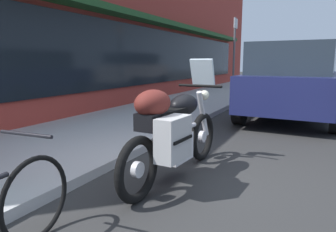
{
  "coord_description": "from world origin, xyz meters",
  "views": [
    {
      "loc": [
        -3.26,
        -1.23,
        1.37
      ],
      "look_at": [
        0.2,
        0.44,
        0.7
      ],
      "focal_mm": 33.24,
      "sensor_mm": 36.0,
      "label": 1
    }
  ],
  "objects_px": {
    "parking_sign_pole": "(234,51)",
    "parked_car_down_block": "(300,71)",
    "touring_motorcycle": "(173,130)",
    "parked_minivan": "(295,80)"
  },
  "relations": [
    {
      "from": "touring_motorcycle",
      "to": "parked_car_down_block",
      "type": "xyz_separation_m",
      "value": [
        11.87,
        -0.7,
        0.35
      ]
    },
    {
      "from": "parked_minivan",
      "to": "parking_sign_pole",
      "type": "xyz_separation_m",
      "value": [
        2.62,
        2.17,
        0.79
      ]
    },
    {
      "from": "touring_motorcycle",
      "to": "parked_minivan",
      "type": "xyz_separation_m",
      "value": [
        5.05,
        -0.94,
        0.32
      ]
    },
    {
      "from": "parked_minivan",
      "to": "parking_sign_pole",
      "type": "relative_size",
      "value": 1.72
    },
    {
      "from": "parked_minivan",
      "to": "parked_car_down_block",
      "type": "xyz_separation_m",
      "value": [
        6.82,
        0.24,
        0.03
      ]
    },
    {
      "from": "parked_minivan",
      "to": "parking_sign_pole",
      "type": "bearing_deg",
      "value": 39.71
    },
    {
      "from": "parked_car_down_block",
      "to": "parked_minivan",
      "type": "bearing_deg",
      "value": -177.96
    },
    {
      "from": "parking_sign_pole",
      "to": "parked_car_down_block",
      "type": "xyz_separation_m",
      "value": [
        4.2,
        -1.93,
        -0.76
      ]
    },
    {
      "from": "parked_minivan",
      "to": "parking_sign_pole",
      "type": "distance_m",
      "value": 3.49
    },
    {
      "from": "parking_sign_pole",
      "to": "parked_car_down_block",
      "type": "bearing_deg",
      "value": -24.68
    }
  ]
}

